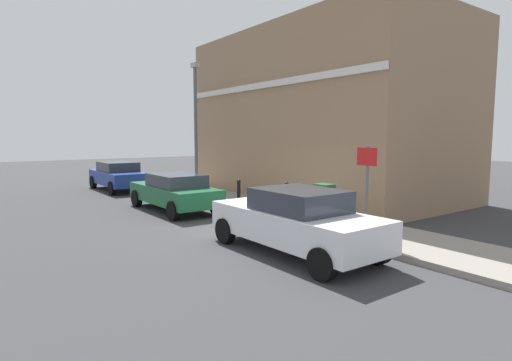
# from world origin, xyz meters

# --- Properties ---
(ground) EXTENTS (80.00, 80.00, 0.00)m
(ground) POSITION_xyz_m (0.00, 0.00, 0.00)
(ground) COLOR #38383A
(sidewalk) EXTENTS (2.49, 30.00, 0.15)m
(sidewalk) POSITION_xyz_m (1.95, 6.00, 0.07)
(sidewalk) COLOR gray
(sidewalk) RESTS_ON ground
(corner_building) EXTENTS (6.62, 11.61, 7.14)m
(corner_building) POSITION_xyz_m (6.46, 3.80, 3.57)
(corner_building) COLOR #937256
(corner_building) RESTS_ON ground
(car_white) EXTENTS (1.90, 4.49, 1.50)m
(car_white) POSITION_xyz_m (-0.71, -2.48, 0.77)
(car_white) COLOR silver
(car_white) RESTS_ON ground
(car_green) EXTENTS (1.84, 4.36, 1.35)m
(car_green) POSITION_xyz_m (-0.64, 4.15, 0.72)
(car_green) COLOR #195933
(car_green) RESTS_ON ground
(car_blue) EXTENTS (1.87, 4.22, 1.41)m
(car_blue) POSITION_xyz_m (-0.47, 11.00, 0.75)
(car_blue) COLOR navy
(car_blue) RESTS_ON ground
(utility_cabinet) EXTENTS (0.46, 0.61, 1.15)m
(utility_cabinet) POSITION_xyz_m (1.74, -0.96, 0.68)
(utility_cabinet) COLOR #1E4C28
(utility_cabinet) RESTS_ON sidewalk
(bollard_near_cabinet) EXTENTS (0.14, 0.14, 1.04)m
(bollard_near_cabinet) POSITION_xyz_m (1.84, 0.86, 0.70)
(bollard_near_cabinet) COLOR black
(bollard_near_cabinet) RESTS_ON sidewalk
(bollard_far_kerb) EXTENTS (0.14, 0.14, 1.04)m
(bollard_far_kerb) POSITION_xyz_m (0.96, 2.38, 0.70)
(bollard_far_kerb) COLOR black
(bollard_far_kerb) RESTS_ON sidewalk
(street_sign) EXTENTS (0.08, 0.60, 2.30)m
(street_sign) POSITION_xyz_m (1.16, -2.97, 1.66)
(street_sign) COLOR #59595B
(street_sign) RESTS_ON sidewalk
(lamppost) EXTENTS (0.20, 0.44, 5.72)m
(lamppost) POSITION_xyz_m (1.74, 6.98, 3.30)
(lamppost) COLOR #59595B
(lamppost) RESTS_ON sidewalk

